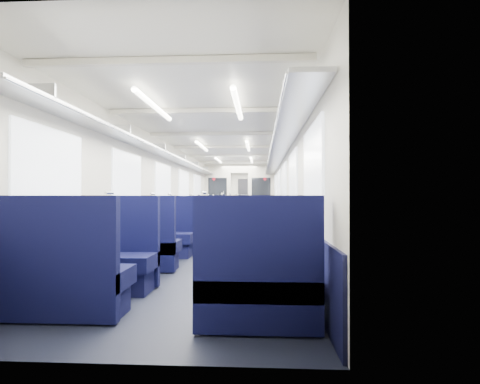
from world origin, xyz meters
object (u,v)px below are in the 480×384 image
at_px(seat_7, 259,238).
at_px(seat_16, 210,218).
at_px(seat_19, 260,216).
at_px(end_door, 245,197).
at_px(seat_5, 259,246).
at_px(seat_15, 260,220).
at_px(seat_3, 259,261).
at_px(seat_8, 180,231).
at_px(seat_9, 259,232).
at_px(seat_18, 214,216).
at_px(seat_2, 112,260).
at_px(seat_13, 260,223).
at_px(seat_1, 258,287).
at_px(seat_4, 143,247).
at_px(seat_11, 260,227).
at_px(seat_0, 68,280).
at_px(seat_10, 190,227).
at_px(seat_6, 166,237).
at_px(bulkhead, 239,192).
at_px(seat_12, 198,223).
at_px(seat_17, 260,218).
at_px(seat_14, 204,220).

relative_size(seat_7, seat_16, 1.00).
bearing_deg(seat_7, seat_19, 90.00).
distance_m(end_door, seat_5, 14.84).
bearing_deg(seat_15, seat_19, 90.00).
distance_m(seat_3, seat_8, 3.90).
distance_m(seat_9, seat_18, 5.94).
height_order(seat_2, seat_9, same).
relative_size(seat_7, seat_18, 1.00).
height_order(seat_13, seat_18, same).
bearing_deg(seat_1, seat_2, 145.39).
height_order(seat_4, seat_16, same).
distance_m(seat_3, seat_11, 4.55).
bearing_deg(seat_15, seat_2, -103.46).
distance_m(seat_5, seat_15, 5.60).
xyz_separation_m(seat_5, seat_19, (0.00, 7.95, 0.00)).
relative_size(seat_0, seat_10, 1.00).
relative_size(seat_2, seat_4, 1.00).
bearing_deg(seat_6, seat_9, 32.92).
distance_m(seat_0, seat_19, 10.39).
xyz_separation_m(bulkhead, seat_16, (-0.83, -2.56, -0.89)).
height_order(bulkhead, seat_9, bulkhead).
bearing_deg(seat_5, seat_8, 126.65).
relative_size(seat_12, seat_15, 1.00).
xyz_separation_m(seat_17, seat_18, (-1.66, 1.03, 0.00)).
height_order(seat_5, seat_6, same).
height_order(seat_5, seat_13, same).
xyz_separation_m(seat_7, seat_16, (-1.66, 5.89, 0.00)).
distance_m(seat_3, seat_7, 2.30).
xyz_separation_m(seat_8, seat_14, (0.00, 3.30, 0.00)).
xyz_separation_m(end_door, seat_18, (-0.83, -6.96, -0.66)).
bearing_deg(seat_5, seat_9, 90.00).
bearing_deg(seat_5, seat_10, 116.71).
xyz_separation_m(seat_5, seat_13, (0.00, 4.46, 0.00)).
xyz_separation_m(seat_5, seat_18, (-1.66, 7.84, 0.00)).
distance_m(seat_6, seat_12, 3.45).
xyz_separation_m(seat_1, seat_6, (-1.66, 3.54, 0.00)).
distance_m(seat_2, seat_15, 7.13).
xyz_separation_m(end_door, seat_12, (-0.83, -10.28, -0.66)).
distance_m(seat_1, seat_5, 2.48).
relative_size(seat_3, seat_10, 1.00).
bearing_deg(seat_9, seat_4, -124.98).
height_order(seat_5, seat_14, same).
bearing_deg(seat_16, seat_2, -90.00).
distance_m(seat_2, seat_3, 1.66).
relative_size(end_door, seat_18, 1.80).
bearing_deg(seat_10, end_door, 85.87).
bearing_deg(seat_4, seat_18, 90.00).
xyz_separation_m(seat_4, seat_12, (0.00, 4.75, 0.00)).
distance_m(bulkhead, seat_6, 8.47).
bearing_deg(seat_10, seat_8, -90.00).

